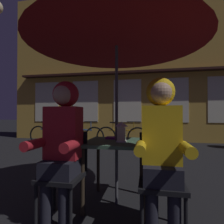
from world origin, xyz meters
The scene contains 13 objects.
ground_plane centered at (0.00, 0.00, 0.00)m, with size 60.00×60.00×0.00m, color black.
cafe_table centered at (0.00, 0.00, 0.64)m, with size 0.72×0.72×0.74m.
patio_umbrella centered at (0.00, 0.00, 2.06)m, with size 2.10×2.10×2.31m.
lantern centered at (0.07, -0.07, 0.86)m, with size 0.11×0.11×0.23m.
chair_left centered at (-0.48, -0.37, 0.49)m, with size 0.40×0.40×0.87m.
chair_right centered at (0.48, -0.37, 0.49)m, with size 0.40×0.40×0.87m.
person_left_hooded centered at (-0.48, -0.43, 0.85)m, with size 0.45×0.56×1.40m.
person_right_hooded centered at (0.48, -0.43, 0.85)m, with size 0.45×0.56×1.40m.
shopfront_building centered at (-0.41, 5.40, 3.09)m, with size 10.00×0.93×6.20m.
bicycle_nearest centered at (-2.89, 3.64, 0.35)m, with size 1.68×0.08×0.84m.
bicycle_second centered at (-1.83, 3.56, 0.35)m, with size 1.68×0.11×0.84m.
bicycle_third centered at (-0.45, 3.65, 0.35)m, with size 1.68×0.08×0.84m.
book centered at (-0.07, 0.18, 0.75)m, with size 0.20×0.14×0.02m, color #661E7A.
Camera 1 is at (0.35, -2.12, 1.05)m, focal length 29.10 mm.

